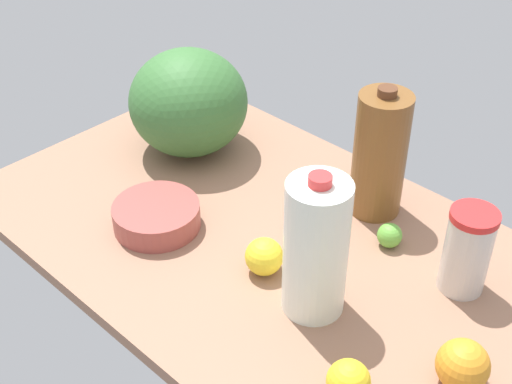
{
  "coord_description": "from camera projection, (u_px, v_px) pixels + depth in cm",
  "views": [
    {
      "loc": [
        81.41,
        -84.6,
        98.54
      ],
      "look_at": [
        0.0,
        0.0,
        13.0
      ],
      "focal_mm": 50.0,
      "sensor_mm": 36.0,
      "label": 1
    }
  ],
  "objects": [
    {
      "name": "chocolate_milk_jug",
      "position": [
        380.0,
        155.0,
        1.49
      ],
      "size": [
        11.33,
        11.33,
        29.73
      ],
      "color": "brown",
      "rests_on": "countertop"
    },
    {
      "name": "lemon_beside_bowl",
      "position": [
        348.0,
        381.0,
        1.14
      ],
      "size": [
        7.29,
        7.29,
        7.29
      ],
      "primitive_type": "sphere",
      "color": "yellow",
      "rests_on": "countertop"
    },
    {
      "name": "countertop",
      "position": [
        256.0,
        235.0,
        1.52
      ],
      "size": [
        120.0,
        76.0,
        3.0
      ],
      "primitive_type": "cube",
      "color": "#966A52",
      "rests_on": "ground"
    },
    {
      "name": "orange_near_front",
      "position": [
        463.0,
        365.0,
        1.16
      ],
      "size": [
        8.92,
        8.92,
        8.92
      ],
      "primitive_type": "sphere",
      "color": "orange",
      "rests_on": "countertop"
    },
    {
      "name": "milk_jug",
      "position": [
        316.0,
        248.0,
        1.25
      ],
      "size": [
        11.63,
        11.63,
        29.32
      ],
      "color": "white",
      "rests_on": "countertop"
    },
    {
      "name": "watermelon",
      "position": [
        188.0,
        102.0,
        1.7
      ],
      "size": [
        28.42,
        28.42,
        25.58
      ],
      "primitive_type": "ellipsoid",
      "color": "#397035",
      "rests_on": "countertop"
    },
    {
      "name": "mixing_bowl",
      "position": [
        157.0,
        216.0,
        1.51
      ],
      "size": [
        18.57,
        18.57,
        5.31
      ],
      "primitive_type": "cylinder",
      "color": "#9F4942",
      "rests_on": "countertop"
    },
    {
      "name": "lime_far_back",
      "position": [
        390.0,
        235.0,
        1.46
      ],
      "size": [
        5.17,
        5.17,
        5.17
      ],
      "primitive_type": "sphere",
      "color": "#61AD3D",
      "rests_on": "countertop"
    },
    {
      "name": "lemon_loose",
      "position": [
        264.0,
        256.0,
        1.39
      ],
      "size": [
        7.59,
        7.59,
        7.59
      ],
      "primitive_type": "sphere",
      "color": "yellow",
      "rests_on": "countertop"
    },
    {
      "name": "tumbler_cup",
      "position": [
        467.0,
        251.0,
        1.32
      ],
      "size": [
        9.05,
        9.05,
        17.76
      ],
      "color": "silver",
      "rests_on": "countertop"
    }
  ]
}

